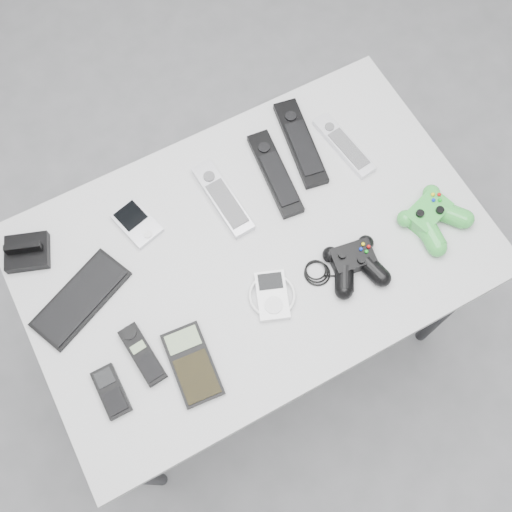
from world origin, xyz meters
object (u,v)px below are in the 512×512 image
pda_keyboard (81,299)px  pda (137,223)px  controller_black (355,263)px  remote_silver_b (344,145)px  mobile_phone (111,391)px  calculator (192,364)px  mp3_player (272,295)px  cordless_handset (142,354)px  remote_silver_a (223,198)px  remote_black_a (275,173)px  desk (253,258)px  controller_green (433,216)px  remote_black_b (300,142)px

pda_keyboard → pda: pda is taller
controller_black → remote_silver_b: bearing=72.1°
pda → controller_black: bearing=-54.6°
mobile_phone → calculator: size_ratio=0.65×
pda → mp3_player: bearing=-72.3°
pda_keyboard → cordless_handset: size_ratio=1.65×
pda → remote_silver_a: remote_silver_a is taller
pda_keyboard → remote_black_a: remote_black_a is taller
pda → remote_silver_b: (0.54, -0.05, 0.00)m
desk → pda: bearing=139.1°
remote_silver_b → controller_green: bearing=-81.6°
pda → remote_black_a: bearing=-20.8°
pda_keyboard → remote_black_a: 0.54m
desk → pda_keyboard: 0.41m
desk → pda: 0.29m
mp3_player → cordless_handset: bearing=-161.8°
remote_silver_b → mp3_player: 0.43m
pda_keyboard → remote_silver_b: bearing=-18.8°
mobile_phone → pda_keyboard: bearing=84.6°
desk → calculator: size_ratio=6.27×
remote_silver_a → remote_silver_b: size_ratio=1.07×
pda → mp3_player: mp3_player is taller
controller_green → mobile_phone: bearing=164.4°
controller_black → calculator: bearing=-166.7°
remote_black_a → remote_black_b: 0.11m
cordless_handset → controller_green: bearing=-7.6°
cordless_handset → controller_green: size_ratio=0.91×
mobile_phone → controller_black: 0.60m
remote_black_a → calculator: remote_black_a is taller
controller_green → remote_black_a: bearing=116.8°
remote_silver_a → controller_black: (0.19, -0.29, 0.01)m
remote_silver_a → remote_silver_b: bearing=-5.2°
controller_black → controller_green: bearing=12.6°
pda → desk: bearing=-55.4°
pda → remote_silver_a: (0.21, -0.04, 0.00)m
mp3_player → controller_black: (0.20, -0.02, 0.01)m
mobile_phone → controller_black: size_ratio=0.49×
remote_silver_a → remote_black_b: (0.24, 0.05, 0.00)m
remote_black_a → controller_black: 0.30m
remote_black_a → calculator: bearing=-133.3°
mobile_phone → mp3_player: (0.40, 0.02, 0.00)m
mp3_player → remote_black_a: bearing=80.9°
pda_keyboard → mp3_player: bearing=-51.0°
remote_silver_b → mobile_phone: remote_silver_b is taller
remote_black_b → mp3_player: (-0.25, -0.31, -0.00)m
desk → controller_green: (0.40, -0.14, 0.09)m
desk → pda: pda is taller
desk → pda: (-0.21, 0.18, 0.07)m
remote_black_b → controller_green: bearing=-52.7°
remote_silver_a → mp3_player: 0.27m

